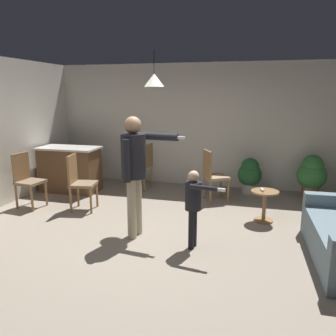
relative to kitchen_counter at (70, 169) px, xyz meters
name	(u,v)px	position (x,y,z in m)	size (l,w,h in m)	color
ground	(153,241)	(2.45, -1.97, -0.48)	(7.68, 7.68, 0.00)	gray
wall_back	(195,125)	(2.45, 1.23, 0.87)	(6.40, 0.10, 2.70)	silver
kitchen_counter	(70,169)	(0.00, 0.00, 0.00)	(1.26, 0.66, 0.95)	brown
side_table_by_couch	(264,202)	(3.98, -0.80, -0.15)	(0.44, 0.44, 0.52)	olive
person_adult	(135,164)	(2.16, -1.86, 0.61)	(0.88, 0.50, 1.75)	tan
person_child	(194,201)	(3.04, -2.03, 0.19)	(0.54, 0.37, 1.07)	black
dining_chair_by_counter	(79,180)	(0.79, -1.03, 0.07)	(0.48, 0.48, 1.00)	olive
dining_chair_near_wall	(27,178)	(-0.21, -1.12, 0.07)	(0.47, 0.47, 1.00)	olive
dining_chair_centre_back	(143,165)	(1.47, 0.54, 0.07)	(0.48, 0.48, 1.00)	olive
dining_chair_spare	(213,174)	(3.03, 0.07, 0.07)	(0.57, 0.57, 1.00)	olive
potted_plant_corner	(312,174)	(4.91, 0.79, 0.00)	(0.57, 0.57, 0.87)	brown
potted_plant_by_wall	(250,174)	(3.71, 0.79, -0.06)	(0.49, 0.49, 0.75)	#B7B2AD
spare_remote_on_table	(262,190)	(3.93, -0.81, 0.06)	(0.04, 0.13, 0.04)	white
ceiling_light_pendant	(154,80)	(2.23, -1.10, 1.77)	(0.32, 0.32, 0.55)	silver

